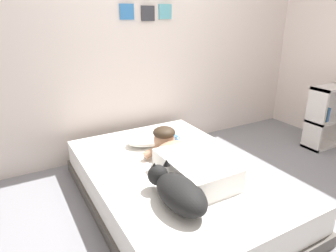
{
  "coord_description": "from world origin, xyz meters",
  "views": [
    {
      "loc": [
        -1.47,
        -1.71,
        1.54
      ],
      "look_at": [
        -0.22,
        0.5,
        0.58
      ],
      "focal_mm": 31.99,
      "sensor_mm": 36.0,
      "label": 1
    }
  ],
  "objects_px": {
    "pillow": "(152,138)",
    "dog": "(178,191)",
    "bed": "(176,185)",
    "person_lying": "(186,160)",
    "bookshelf": "(325,117)",
    "coffee_cup": "(173,139)",
    "cell_phone": "(195,155)"
  },
  "relations": [
    {
      "from": "bed",
      "to": "dog",
      "type": "height_order",
      "value": "dog"
    },
    {
      "from": "coffee_cup",
      "to": "dog",
      "type": "bearing_deg",
      "value": -118.9
    },
    {
      "from": "pillow",
      "to": "bookshelf",
      "type": "height_order",
      "value": "bookshelf"
    },
    {
      "from": "coffee_cup",
      "to": "cell_phone",
      "type": "height_order",
      "value": "coffee_cup"
    },
    {
      "from": "bookshelf",
      "to": "coffee_cup",
      "type": "bearing_deg",
      "value": 169.93
    },
    {
      "from": "pillow",
      "to": "bookshelf",
      "type": "distance_m",
      "value": 2.14
    },
    {
      "from": "person_lying",
      "to": "bookshelf",
      "type": "relative_size",
      "value": 1.23
    },
    {
      "from": "person_lying",
      "to": "dog",
      "type": "height_order",
      "value": "person_lying"
    },
    {
      "from": "bed",
      "to": "pillow",
      "type": "height_order",
      "value": "pillow"
    },
    {
      "from": "pillow",
      "to": "dog",
      "type": "relative_size",
      "value": 0.9
    },
    {
      "from": "bed",
      "to": "bookshelf",
      "type": "xyz_separation_m",
      "value": [
        2.15,
        0.12,
        0.21
      ]
    },
    {
      "from": "dog",
      "to": "cell_phone",
      "type": "distance_m",
      "value": 0.78
    },
    {
      "from": "bed",
      "to": "coffee_cup",
      "type": "xyz_separation_m",
      "value": [
        0.24,
        0.46,
        0.21
      ]
    },
    {
      "from": "person_lying",
      "to": "dog",
      "type": "relative_size",
      "value": 1.6
    },
    {
      "from": "cell_phone",
      "to": "bed",
      "type": "bearing_deg",
      "value": -157.48
    },
    {
      "from": "bed",
      "to": "cell_phone",
      "type": "xyz_separation_m",
      "value": [
        0.27,
        0.11,
        0.17
      ]
    },
    {
      "from": "bed",
      "to": "cell_phone",
      "type": "relative_size",
      "value": 14.72
    },
    {
      "from": "pillow",
      "to": "bookshelf",
      "type": "xyz_separation_m",
      "value": [
        2.1,
        -0.43,
        -0.01
      ]
    },
    {
      "from": "bed",
      "to": "person_lying",
      "type": "height_order",
      "value": "person_lying"
    },
    {
      "from": "bed",
      "to": "coffee_cup",
      "type": "height_order",
      "value": "coffee_cup"
    },
    {
      "from": "dog",
      "to": "bookshelf",
      "type": "bearing_deg",
      "value": 13.32
    },
    {
      "from": "person_lying",
      "to": "cell_phone",
      "type": "distance_m",
      "value": 0.34
    },
    {
      "from": "bed",
      "to": "dog",
      "type": "relative_size",
      "value": 3.58
    },
    {
      "from": "person_lying",
      "to": "cell_phone",
      "type": "xyz_separation_m",
      "value": [
        0.24,
        0.22,
        -0.1
      ]
    },
    {
      "from": "bed",
      "to": "bookshelf",
      "type": "bearing_deg",
      "value": 3.16
    },
    {
      "from": "pillow",
      "to": "coffee_cup",
      "type": "distance_m",
      "value": 0.21
    },
    {
      "from": "bed",
      "to": "pillow",
      "type": "distance_m",
      "value": 0.59
    },
    {
      "from": "coffee_cup",
      "to": "bookshelf",
      "type": "bearing_deg",
      "value": -10.07
    },
    {
      "from": "bed",
      "to": "coffee_cup",
      "type": "bearing_deg",
      "value": 61.81
    },
    {
      "from": "bed",
      "to": "dog",
      "type": "distance_m",
      "value": 0.59
    },
    {
      "from": "pillow",
      "to": "bookshelf",
      "type": "relative_size",
      "value": 0.69
    },
    {
      "from": "dog",
      "to": "person_lying",
      "type": "bearing_deg",
      "value": 50.37
    }
  ]
}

